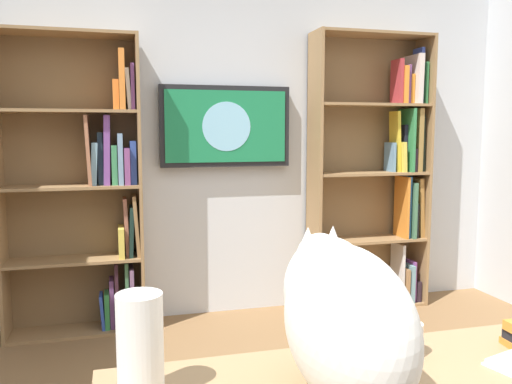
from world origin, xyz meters
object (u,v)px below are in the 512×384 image
bookshelf_left (382,172)px  wall_mounted_tv (226,127)px  bookshelf_right (91,192)px  coffee_mug (409,339)px  cat (341,314)px  paper_towel_roll (140,347)px

bookshelf_left → wall_mounted_tv: 1.27m
bookshelf_left → bookshelf_right: bookshelf_left is taller
wall_mounted_tv → bookshelf_left: bearing=176.2°
coffee_mug → cat: bearing=29.0°
bookshelf_right → coffee_mug: size_ratio=20.81×
bookshelf_left → wall_mounted_tv: bookshelf_left is taller
cat → coffee_mug: 0.36m
bookshelf_right → bookshelf_left: bearing=180.0°
cat → bookshelf_right: bearing=-74.9°
paper_towel_roll → cat: bearing=167.0°
bookshelf_right → wall_mounted_tv: bearing=-175.1°
wall_mounted_tv → paper_towel_roll: size_ratio=3.68×
paper_towel_roll → coffee_mug: (-0.75, -0.05, -0.08)m
wall_mounted_tv → cat: (0.26, 2.61, -0.47)m
wall_mounted_tv → cat: wall_mounted_tv is taller
bookshelf_right → paper_towel_roll: bearing=95.2°
wall_mounted_tv → cat: bearing=84.3°
bookshelf_right → coffee_mug: bearing=112.1°
coffee_mug → bookshelf_right: bearing=-67.9°
bookshelf_left → wall_mounted_tv: (1.22, -0.08, 0.35)m
wall_mounted_tv → paper_towel_roll: wall_mounted_tv is taller
cat → wall_mounted_tv: bearing=-95.7°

